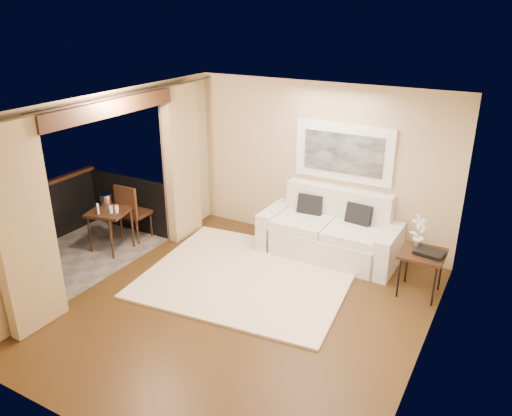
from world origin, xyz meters
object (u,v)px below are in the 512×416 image
Objects in this scene: sofa at (331,233)px; bistro_table at (109,215)px; side_table at (422,256)px; balcony_chair_near at (4,238)px; ice_bucket at (106,200)px; balcony_chair_far at (130,209)px; orchid at (419,231)px.

sofa reaches higher than bistro_table.
balcony_chair_near reaches higher than side_table.
balcony_chair_near reaches higher than ice_bucket.
side_table is 0.63× the size of balcony_chair_far.
balcony_chair_near is at bearing -118.46° from bistro_table.
ice_bucket is at bearing -166.91° from orchid.
balcony_chair_far reaches higher than ice_bucket.
balcony_chair_near is (-5.51, -2.46, 0.03)m from side_table.
balcony_chair_far is at bearing -171.88° from side_table.
bistro_table is 0.69× the size of balcony_chair_near.
balcony_chair_far is 5.11× the size of ice_bucket.
balcony_chair_far is at bearing 80.39° from bistro_table.
orchid is 0.63× the size of bistro_table.
orchid is 4.82m from bistro_table.
ice_bucket is at bearing -169.04° from side_table.
orchid is at bearing 13.09° from ice_bucket.
balcony_chair_near is at bearing -110.79° from ice_bucket.
bistro_table is at bearing -164.93° from orchid.
side_table is at bearing -18.72° from sofa.
orchid is 4.66m from balcony_chair_far.
sofa is at bearing 23.72° from ice_bucket.
ice_bucket is at bearing 47.86° from balcony_chair_far.
sofa is 11.02× the size of ice_bucket.
side_table is (1.54, -0.54, 0.21)m from sofa.
ice_bucket is at bearing 49.33° from balcony_chair_near.
sofa is at bearing 165.39° from orchid.
sofa is 4.98m from balcony_chair_near.
sofa is 2.15× the size of balcony_chair_far.
bistro_table reaches higher than side_table.
ice_bucket reaches higher than side_table.
ice_bucket is (-4.94, -0.96, 0.22)m from side_table.
ice_bucket reaches higher than bistro_table.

